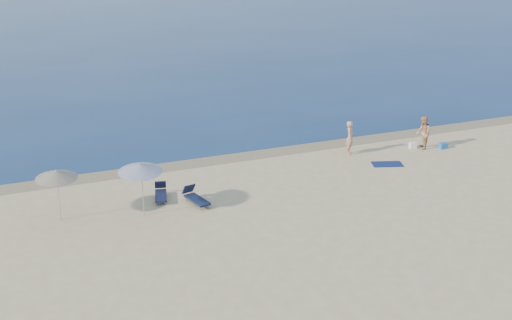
{
  "coord_description": "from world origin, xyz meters",
  "views": [
    {
      "loc": [
        -15.23,
        -11.66,
        11.89
      ],
      "look_at": [
        -3.78,
        16.0,
        1.0
      ],
      "focal_mm": 45.0,
      "sensor_mm": 36.0,
      "label": 1
    }
  ],
  "objects_px": {
    "person_right": "(423,133)",
    "umbrella_near": "(140,168)",
    "person_left": "(350,138)",
    "blue_cooler": "(443,146)"
  },
  "relations": [
    {
      "from": "person_right",
      "to": "umbrella_near",
      "type": "xyz_separation_m",
      "value": [
        -16.74,
        -2.68,
        1.22
      ]
    },
    {
      "from": "person_left",
      "to": "umbrella_near",
      "type": "distance_m",
      "value": 12.99
    },
    {
      "from": "person_left",
      "to": "person_right",
      "type": "xyz_separation_m",
      "value": [
        4.28,
        -0.81,
        0.01
      ]
    },
    {
      "from": "person_left",
      "to": "umbrella_near",
      "type": "bearing_deg",
      "value": 139.36
    },
    {
      "from": "person_right",
      "to": "umbrella_near",
      "type": "relative_size",
      "value": 0.77
    },
    {
      "from": "person_left",
      "to": "blue_cooler",
      "type": "height_order",
      "value": "person_left"
    },
    {
      "from": "person_right",
      "to": "blue_cooler",
      "type": "distance_m",
      "value": 1.46
    },
    {
      "from": "person_left",
      "to": "person_right",
      "type": "height_order",
      "value": "person_right"
    },
    {
      "from": "person_left",
      "to": "person_right",
      "type": "relative_size",
      "value": 0.99
    },
    {
      "from": "blue_cooler",
      "to": "umbrella_near",
      "type": "xyz_separation_m",
      "value": [
        -17.88,
        -2.27,
        2.01
      ]
    }
  ]
}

